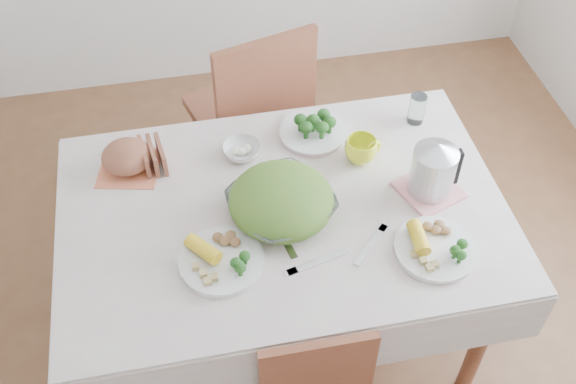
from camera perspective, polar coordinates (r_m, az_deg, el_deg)
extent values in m
plane|color=brown|center=(2.88, -0.32, -11.45)|extent=(3.60, 3.60, 0.00)
cube|color=brown|center=(2.57, -0.35, -7.12)|extent=(1.40, 0.90, 0.75)
cube|color=beige|center=(2.27, -0.40, -1.53)|extent=(1.50, 1.00, 0.01)
cube|color=brown|center=(3.05, -3.40, 6.27)|extent=(0.56, 0.56, 1.01)
imported|color=white|center=(2.22, -0.57, -1.14)|extent=(0.43, 0.43, 0.08)
cylinder|color=white|center=(2.12, -5.65, -5.86)|extent=(0.34, 0.34, 0.02)
cylinder|color=white|center=(2.19, 12.35, -4.76)|extent=(0.34, 0.34, 0.02)
cylinder|color=beige|center=(2.52, 2.11, 5.04)|extent=(0.31, 0.31, 0.02)
cube|color=#E87750|center=(2.46, -13.27, 2.02)|extent=(0.25, 0.25, 0.00)
ellipsoid|color=brown|center=(2.42, -13.49, 2.95)|extent=(0.19, 0.19, 0.11)
imported|color=white|center=(2.44, -3.93, 3.52)|extent=(0.14, 0.14, 0.04)
imported|color=yellow|center=(2.41, 6.18, 3.58)|extent=(0.15, 0.15, 0.09)
cylinder|color=white|center=(2.59, 10.89, 7.02)|extent=(0.08, 0.08, 0.12)
cube|color=pink|center=(2.36, 11.80, 0.18)|extent=(0.24, 0.24, 0.02)
cylinder|color=#B2B5BA|center=(2.28, 12.23, 2.11)|extent=(0.20, 0.20, 0.21)
cube|color=silver|center=(2.19, -0.50, -3.66)|extent=(0.07, 0.21, 0.00)
cube|color=silver|center=(2.18, 7.02, -4.44)|extent=(0.15, 0.16, 0.00)
cube|color=silver|center=(2.13, 2.51, -5.92)|extent=(0.21, 0.07, 0.00)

